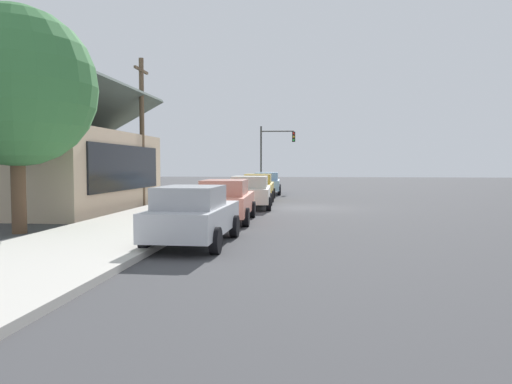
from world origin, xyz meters
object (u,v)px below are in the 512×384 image
traffic_light_main (274,148)px  car_skyblue (267,183)px  car_silver (193,215)px  utility_pole_wooden (142,130)px  car_ivory (251,192)px  car_coral (226,200)px  shade_tree (16,87)px  car_mustard (258,187)px  fire_hydrant_red (205,203)px

traffic_light_main → car_skyblue: bearing=175.1°
car_skyblue → traffic_light_main: (3.42, -0.30, 2.67)m
car_silver → utility_pole_wooden: bearing=26.3°
car_silver → traffic_light_main: size_ratio=0.85×
car_silver → car_skyblue: (22.49, 0.01, 0.00)m
car_ivory → utility_pole_wooden: utility_pole_wooden is taller
car_coral → traffic_light_main: bearing=-3.1°
car_coral → shade_tree: bearing=120.0°
car_silver → car_mustard: size_ratio=0.90×
car_silver → shade_tree: (1.53, 5.93, 3.72)m
car_mustard → car_silver: bearing=177.4°
car_silver → traffic_light_main: bearing=0.1°
car_coral → car_skyblue: same height
car_silver → car_ivory: 11.06m
car_coral → fire_hydrant_red: bearing=27.2°
car_mustard → traffic_light_main: 9.91m
car_mustard → utility_pole_wooden: size_ratio=0.65×
utility_pole_wooden → traffic_light_main: bearing=-21.1°
car_ivory → car_coral: bearing=174.6°
car_silver → shade_tree: shade_tree is taller
fire_hydrant_red → shade_tree: bearing=143.3°
shade_tree → car_mustard: bearing=-21.9°
utility_pole_wooden → fire_hydrant_red: size_ratio=10.56×
car_silver → traffic_light_main: (25.91, -0.29, 2.68)m
car_mustard → shade_tree: bearing=155.6°
traffic_light_main → car_mustard: bearing=178.4°
utility_pole_wooden → fire_hydrant_red: bearing=-132.0°
car_coral → shade_tree: size_ratio=0.68×
car_mustard → fire_hydrant_red: bearing=168.4°
car_silver → car_coral: 5.26m
car_ivory → shade_tree: bearing=144.0°
utility_pole_wooden → car_mustard: bearing=-46.5°
car_silver → car_ivory: same height
car_ivory → traffic_light_main: (14.86, -0.10, 2.67)m
car_mustard → car_ivory: bearing=179.2°
car_coral → car_skyblue: bearing=-2.3°
fire_hydrant_red → car_mustard: bearing=-9.1°
car_skyblue → fire_hydrant_red: (-14.85, 1.36, -0.32)m
car_ivory → fire_hydrant_red: size_ratio=6.74×
traffic_light_main → car_silver: bearing=179.4°
car_coral → utility_pole_wooden: 8.60m
car_silver → car_skyblue: 22.49m
traffic_light_main → fire_hydrant_red: traffic_light_main is taller
car_mustard → shade_tree: shade_tree is taller
car_ivory → car_mustard: same height
car_ivory → fire_hydrant_red: car_ivory is taller
shade_tree → traffic_light_main: bearing=-14.3°
car_silver → fire_hydrant_red: car_silver is taller
car_skyblue → shade_tree: 22.10m
car_ivory → utility_pole_wooden: 6.38m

